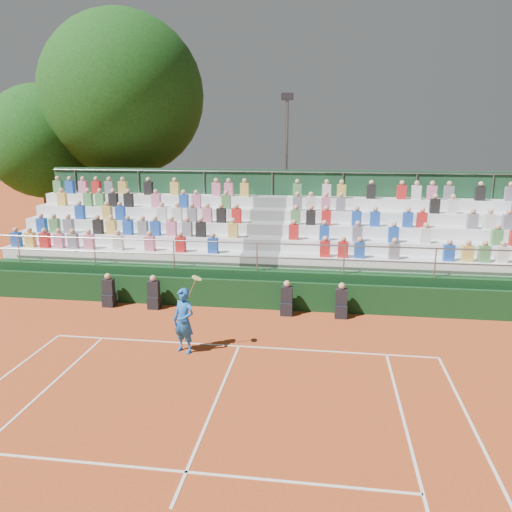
# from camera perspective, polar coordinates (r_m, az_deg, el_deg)

# --- Properties ---
(ground) EXTENTS (90.00, 90.00, 0.00)m
(ground) POSITION_cam_1_polar(r_m,az_deg,el_deg) (14.45, -1.97, -10.28)
(ground) COLOR #B8491E
(ground) RESTS_ON ground
(courtside_wall) EXTENTS (20.00, 0.15, 1.00)m
(courtside_wall) POSITION_cam_1_polar(r_m,az_deg,el_deg) (17.22, -0.14, -4.44)
(courtside_wall) COLOR black
(courtside_wall) RESTS_ON ground
(line_officials) EXTENTS (8.43, 0.40, 1.19)m
(line_officials) POSITION_cam_1_polar(r_m,az_deg,el_deg) (17.00, -4.12, -4.81)
(line_officials) COLOR black
(line_officials) RESTS_ON ground
(grandstand) EXTENTS (20.00, 5.20, 4.40)m
(grandstand) POSITION_cam_1_polar(r_m,az_deg,el_deg) (20.15, 1.13, 0.02)
(grandstand) COLOR black
(grandstand) RESTS_ON ground
(tennis_player) EXTENTS (0.93, 0.67, 2.22)m
(tennis_player) POSITION_cam_1_polar(r_m,az_deg,el_deg) (13.90, -8.24, -7.32)
(tennis_player) COLOR blue
(tennis_player) RESTS_ON ground
(tree_west) EXTENTS (5.79, 5.79, 8.38)m
(tree_west) POSITION_cam_1_polar(r_m,az_deg,el_deg) (28.67, -23.16, 11.91)
(tree_west) COLOR #3B2715
(tree_west) RESTS_ON ground
(tree_east) EXTENTS (8.15, 8.15, 11.86)m
(tree_east) POSITION_cam_1_polar(r_m,az_deg,el_deg) (27.34, -14.98, 17.33)
(tree_east) COLOR #3B2715
(tree_east) RESTS_ON ground
(floodlight_mast) EXTENTS (0.60, 0.25, 7.86)m
(floodlight_mast) POSITION_cam_1_polar(r_m,az_deg,el_deg) (26.14, 3.50, 10.97)
(floodlight_mast) COLOR gray
(floodlight_mast) RESTS_ON ground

